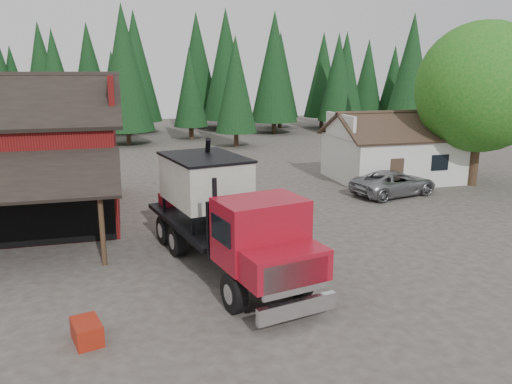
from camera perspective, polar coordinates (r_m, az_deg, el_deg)
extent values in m
plane|color=#413833|center=(18.80, 0.47, -8.96)|extent=(120.00, 120.00, 0.00)
cube|color=maroon|center=(26.72, -16.11, 10.56)|extent=(0.25, 7.00, 2.00)
cylinder|color=#382619|center=(19.71, -17.17, -4.17)|extent=(0.20, 0.20, 2.80)
cube|color=silver|center=(35.03, 15.43, 3.85)|extent=(8.00, 6.00, 3.00)
cube|color=#38281E|center=(33.46, 16.97, 7.19)|extent=(8.60, 3.42, 1.80)
cube|color=#38281E|center=(36.02, 14.45, 7.79)|extent=(8.60, 3.42, 1.80)
cube|color=silver|center=(32.88, 9.60, 7.49)|extent=(0.20, 4.20, 1.50)
cube|color=silver|center=(36.93, 21.06, 7.45)|extent=(0.20, 4.20, 1.50)
cube|color=#38281E|center=(31.82, 15.77, 1.93)|extent=(0.90, 0.06, 2.00)
cube|color=black|center=(33.34, 20.28, 3.17)|extent=(1.20, 0.06, 1.00)
cylinder|color=#382619|center=(34.85, 23.63, 3.30)|extent=(0.60, 0.60, 3.20)
sphere|color=#166017|center=(34.40, 24.38, 10.84)|extent=(8.00, 8.00, 8.00)
sphere|color=#166017|center=(34.35, 21.76, 9.07)|extent=(4.40, 4.40, 4.40)
sphere|color=#166017|center=(34.47, 26.37, 9.14)|extent=(4.80, 4.80, 4.80)
cylinder|color=#382619|center=(48.33, -2.27, 6.14)|extent=(0.44, 0.44, 1.60)
cone|color=black|center=(47.91, -2.33, 12.19)|extent=(3.96, 3.96, 9.00)
cylinder|color=#382619|center=(50.75, 16.79, 5.93)|extent=(0.44, 0.44, 1.60)
cone|color=black|center=(50.34, 17.29, 12.82)|extent=(4.84, 4.84, 11.00)
cylinder|color=#382619|center=(51.10, -14.36, 6.14)|extent=(0.44, 0.44, 1.60)
cone|color=black|center=(50.69, -14.82, 13.55)|extent=(5.28, 5.28, 12.00)
cylinder|color=black|center=(15.60, -2.52, -11.48)|extent=(0.65, 1.29, 1.24)
cylinder|color=black|center=(16.64, 4.97, -9.84)|extent=(0.65, 1.29, 1.24)
cylinder|color=black|center=(20.27, -9.05, -5.55)|extent=(0.65, 1.29, 1.24)
cylinder|color=black|center=(21.08, -2.94, -4.62)|extent=(0.65, 1.29, 1.24)
cylinder|color=black|center=(21.69, -10.39, -4.29)|extent=(0.65, 1.29, 1.24)
cylinder|color=black|center=(22.45, -4.63, -3.48)|extent=(0.65, 1.29, 1.24)
cube|color=black|center=(18.92, -3.93, -5.38)|extent=(3.29, 9.71, 0.45)
cube|color=silver|center=(14.74, 4.73, -13.12)|extent=(2.57, 0.75, 0.51)
cube|color=silver|center=(14.44, 4.56, -9.76)|extent=(2.11, 0.57, 1.01)
cube|color=maroon|center=(14.90, 3.18, -8.26)|extent=(2.79, 1.97, 0.96)
cube|color=maroon|center=(15.89, 0.51, -4.44)|extent=(3.05, 2.45, 2.08)
cube|color=black|center=(15.03, 2.13, -4.17)|extent=(2.33, 0.60, 1.01)
cylinder|color=black|center=(16.12, -4.72, -1.91)|extent=(0.19, 0.19, 2.02)
cube|color=black|center=(16.85, -1.29, -3.55)|extent=(2.72, 0.72, 1.80)
cube|color=black|center=(20.21, -5.75, -3.24)|extent=(4.20, 6.99, 0.18)
cube|color=beige|center=(19.79, -5.86, 1.37)|extent=(3.32, 4.18, 1.80)
cone|color=beige|center=(20.06, -5.79, -1.77)|extent=(2.95, 2.95, 0.79)
cube|color=black|center=(19.61, -5.93, 4.00)|extent=(3.46, 4.32, 0.09)
cylinder|color=black|center=(21.48, -5.75, 2.06)|extent=(0.31, 2.49, 3.43)
cube|color=maroon|center=(22.36, -9.97, -0.87)|extent=(0.85, 1.02, 0.51)
cylinder|color=silver|center=(17.54, 3.13, -7.34)|extent=(0.86, 1.23, 0.63)
imported|color=#929398|center=(30.66, 15.51, 1.02)|extent=(5.75, 3.61, 1.48)
cube|color=maroon|center=(14.93, -18.77, -14.88)|extent=(0.96, 1.24, 0.60)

